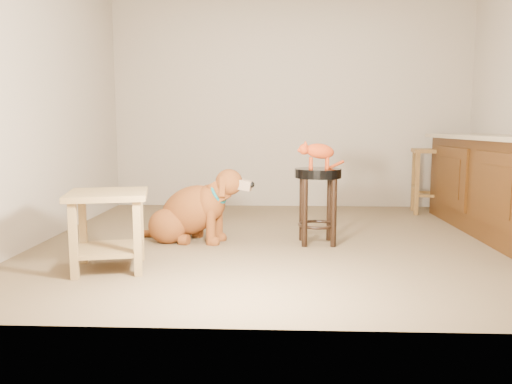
{
  "coord_description": "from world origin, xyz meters",
  "views": [
    {
      "loc": [
        -0.17,
        -4.4,
        1.02
      ],
      "look_at": [
        -0.35,
        -0.08,
        0.45
      ],
      "focal_mm": 35.0,
      "sensor_mm": 36.0,
      "label": 1
    }
  ],
  "objects_px": {
    "golden_retriever": "(192,212)",
    "tabby_kitten": "(317,152)",
    "padded_stool": "(318,191)",
    "side_table": "(108,218)",
    "wood_stool": "(430,180)"
  },
  "relations": [
    {
      "from": "padded_stool",
      "to": "tabby_kitten",
      "type": "bearing_deg",
      "value": 176.84
    },
    {
      "from": "golden_retriever",
      "to": "tabby_kitten",
      "type": "height_order",
      "value": "tabby_kitten"
    },
    {
      "from": "golden_retriever",
      "to": "tabby_kitten",
      "type": "xyz_separation_m",
      "value": [
        1.1,
        -0.05,
        0.54
      ]
    },
    {
      "from": "wood_stool",
      "to": "tabby_kitten",
      "type": "bearing_deg",
      "value": -131.97
    },
    {
      "from": "side_table",
      "to": "tabby_kitten",
      "type": "distance_m",
      "value": 1.82
    },
    {
      "from": "wood_stool",
      "to": "tabby_kitten",
      "type": "xyz_separation_m",
      "value": [
        -1.46,
        -1.62,
        0.41
      ]
    },
    {
      "from": "padded_stool",
      "to": "wood_stool",
      "type": "xyz_separation_m",
      "value": [
        1.45,
        1.62,
        -0.07
      ]
    },
    {
      "from": "side_table",
      "to": "wood_stool",
      "type": "bearing_deg",
      "value": 39.63
    },
    {
      "from": "tabby_kitten",
      "to": "padded_stool",
      "type": "bearing_deg",
      "value": -5.72
    },
    {
      "from": "golden_retriever",
      "to": "tabby_kitten",
      "type": "distance_m",
      "value": 1.23
    },
    {
      "from": "padded_stool",
      "to": "golden_retriever",
      "type": "bearing_deg",
      "value": 177.42
    },
    {
      "from": "golden_retriever",
      "to": "tabby_kitten",
      "type": "relative_size",
      "value": 2.56
    },
    {
      "from": "padded_stool",
      "to": "golden_retriever",
      "type": "distance_m",
      "value": 1.13
    },
    {
      "from": "padded_stool",
      "to": "wood_stool",
      "type": "height_order",
      "value": "wood_stool"
    },
    {
      "from": "padded_stool",
      "to": "golden_retriever",
      "type": "height_order",
      "value": "padded_stool"
    }
  ]
}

